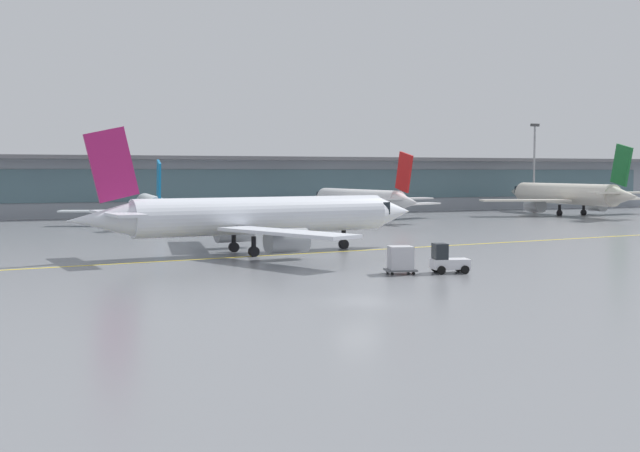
{
  "coord_description": "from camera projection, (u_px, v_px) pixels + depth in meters",
  "views": [
    {
      "loc": [
        -18.21,
        -39.56,
        7.12
      ],
      "look_at": [
        4.43,
        16.53,
        3.0
      ],
      "focal_mm": 44.96,
      "sensor_mm": 36.0,
      "label": 1
    }
  ],
  "objects": [
    {
      "name": "ground_plane",
      "position": [
        358.0,
        302.0,
        43.88
      ],
      "size": [
        400.0,
        400.0,
        0.0
      ],
      "primitive_type": "plane",
      "color": "slate"
    },
    {
      "name": "taxiway_centreline_stripe",
      "position": [
        271.0,
        255.0,
        68.08
      ],
      "size": [
        109.3,
        13.08,
        0.01
      ],
      "primitive_type": "cube",
      "rotation": [
        0.0,
        0.0,
        0.12
      ],
      "color": "yellow",
      "rests_on": "ground_plane"
    },
    {
      "name": "terminal_concourse",
      "position": [
        120.0,
        185.0,
        127.63
      ],
      "size": [
        219.33,
        11.0,
        9.6
      ],
      "color": "#8C939E",
      "rests_on": "ground_plane"
    },
    {
      "name": "gate_airplane_2",
      "position": [
        151.0,
        205.0,
        107.83
      ],
      "size": [
        24.1,
        26.01,
        8.61
      ],
      "rotation": [
        0.0,
        0.0,
        1.49
      ],
      "color": "white",
      "rests_on": "ground_plane"
    },
    {
      "name": "gate_airplane_3",
      "position": [
        360.0,
        200.0,
        117.75
      ],
      "size": [
        27.5,
        29.71,
        9.84
      ],
      "rotation": [
        0.0,
        0.0,
        1.67
      ],
      "color": "white",
      "rests_on": "ground_plane"
    },
    {
      "name": "gate_airplane_4",
      "position": [
        566.0,
        194.0,
        131.02
      ],
      "size": [
        31.59,
        34.05,
        11.27
      ],
      "rotation": [
        0.0,
        0.0,
        1.5
      ],
      "color": "silver",
      "rests_on": "ground_plane"
    },
    {
      "name": "taxiing_regional_jet",
      "position": [
        259.0,
        217.0,
        69.52
      ],
      "size": [
        32.3,
        29.84,
        10.7
      ],
      "rotation": [
        0.0,
        0.0,
        0.12
      ],
      "color": "silver",
      "rests_on": "ground_plane"
    },
    {
      "name": "baggage_tug",
      "position": [
        447.0,
        260.0,
        56.14
      ],
      "size": [
        2.86,
        2.12,
        2.1
      ],
      "rotation": [
        0.0,
        0.0,
        -0.24
      ],
      "color": "silver",
      "rests_on": "ground_plane"
    },
    {
      "name": "cargo_dolly_lead",
      "position": [
        400.0,
        259.0,
        55.65
      ],
      "size": [
        2.42,
        2.05,
        1.94
      ],
      "rotation": [
        0.0,
        0.0,
        -0.24
      ],
      "color": "#595B60",
      "rests_on": "ground_plane"
    },
    {
      "name": "apron_light_mast_1",
      "position": [
        534.0,
        163.0,
        145.45
      ],
      "size": [
        1.8,
        0.36,
        15.79
      ],
      "color": "gray",
      "rests_on": "ground_plane"
    }
  ]
}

